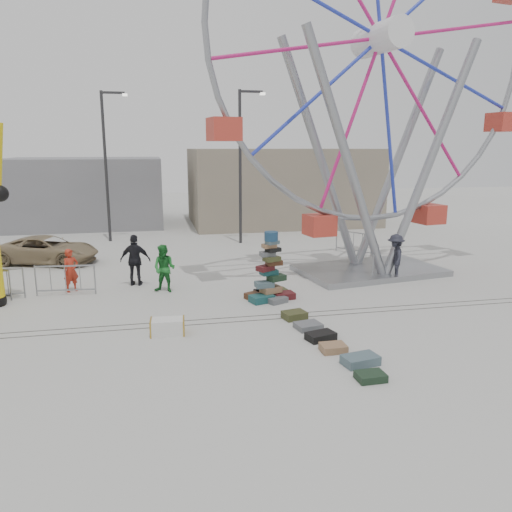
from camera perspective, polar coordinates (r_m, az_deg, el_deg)
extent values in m
plane|color=#9E9E99|center=(14.36, -4.54, -8.49)|extent=(90.00, 90.00, 0.00)
cube|color=#47443F|center=(14.92, -4.84, -7.67)|extent=(40.00, 0.04, 0.01)
cube|color=#47443F|center=(15.29, -5.02, -7.17)|extent=(40.00, 0.04, 0.01)
cube|color=gray|center=(34.53, 2.76, 7.99)|extent=(12.00, 8.00, 5.00)
cube|color=gray|center=(35.72, -18.90, 7.01)|extent=(10.00, 8.00, 4.40)
cylinder|color=#2D2D30|center=(26.76, -1.82, 9.97)|extent=(0.16, 0.16, 8.00)
cube|color=#2D2D30|center=(26.99, -0.56, 18.28)|extent=(1.20, 0.15, 0.12)
cube|color=silver|center=(27.10, 0.75, 18.04)|extent=(0.25, 0.25, 0.12)
cylinder|color=#2D2D30|center=(28.45, -16.78, 9.60)|extent=(0.16, 0.16, 8.00)
cube|color=#2D2D30|center=(28.52, -16.03, 17.51)|extent=(1.20, 0.15, 0.12)
cube|color=silver|center=(28.48, -14.76, 17.38)|extent=(0.25, 0.25, 0.12)
cube|color=#1C5255|center=(16.79, 0.65, -4.89)|extent=(0.89, 0.74, 0.25)
cube|color=#55161A|center=(17.20, 3.19, -4.53)|extent=(0.77, 0.58, 0.23)
cube|color=#4F2C19|center=(17.21, -0.09, -4.54)|extent=(0.80, 0.71, 0.21)
cube|color=#404422|center=(17.59, 2.41, -4.13)|extent=(0.77, 0.60, 0.23)
cube|color=slate|center=(16.76, 2.42, -5.04)|extent=(0.77, 0.67, 0.19)
cube|color=black|center=(17.56, 0.88, -4.19)|extent=(0.69, 0.53, 0.21)
cube|color=#9C724F|center=(17.05, 1.71, -3.83)|extent=(0.79, 0.66, 0.21)
cube|color=slate|center=(16.91, 0.96, -3.26)|extent=(0.64, 0.47, 0.19)
cube|color=#1C3320|center=(17.02, 2.37, -2.49)|extent=(0.70, 0.60, 0.19)
cube|color=#1C5255|center=(17.02, 1.49, -1.86)|extent=(0.64, 0.50, 0.17)
cube|color=#55161A|center=(16.86, 1.06, -1.40)|extent=(0.67, 0.60, 0.17)
cube|color=#4F2C19|center=(16.92, 2.08, -0.75)|extent=(0.56, 0.42, 0.17)
cube|color=#404422|center=(16.74, 1.81, -0.32)|extent=(0.63, 0.53, 0.15)
cube|color=slate|center=(16.77, 1.33, 0.24)|extent=(0.52, 0.37, 0.15)
cube|color=black|center=(16.75, 1.97, 0.72)|extent=(0.57, 0.49, 0.13)
cube|color=#9C724F|center=(16.71, 1.52, 1.16)|extent=(0.51, 0.38, 0.13)
cube|color=slate|center=(16.65, 1.88, 1.56)|extent=(0.52, 0.45, 0.11)
cylinder|color=navy|center=(16.63, 1.75, 2.28)|extent=(0.46, 0.46, 0.31)
sphere|color=black|center=(17.64, -27.22, 6.36)|extent=(0.52, 0.52, 0.52)
cube|color=gray|center=(21.18, 12.82, -1.60)|extent=(6.17, 4.28, 0.23)
cylinder|color=gray|center=(18.75, 10.50, 10.48)|extent=(3.97, 0.96, 9.24)
cylinder|color=gray|center=(20.87, 19.23, 10.17)|extent=(3.97, 0.96, 9.24)
cylinder|color=gray|center=(20.53, 7.49, 10.72)|extent=(3.97, 0.96, 9.24)
cylinder|color=gray|center=(22.48, 15.84, 10.49)|extent=(3.97, 0.96, 9.24)
cylinder|color=white|center=(20.98, 14.08, 23.03)|extent=(1.52, 2.66, 1.14)
torus|color=gray|center=(20.98, 14.08, 23.03)|extent=(13.76, 2.42, 13.90)
cube|color=#B83427|center=(20.86, 13.03, 2.66)|extent=(1.17, 1.17, 0.80)
cube|color=silver|center=(14.19, -10.08, -7.96)|extent=(0.97, 0.61, 0.44)
cube|color=#404422|center=(15.27, 4.41, -6.75)|extent=(0.78, 0.67, 0.23)
cube|color=slate|center=(14.51, 5.99, -7.94)|extent=(0.81, 0.70, 0.17)
cube|color=black|center=(13.75, 7.41, -9.07)|extent=(0.88, 0.68, 0.21)
cube|color=#9C724F|center=(13.06, 8.82, -10.33)|extent=(0.64, 0.50, 0.19)
cube|color=slate|center=(12.44, 11.84, -11.56)|extent=(0.94, 0.67, 0.23)
cube|color=#1C3320|center=(11.73, 12.97, -13.27)|extent=(0.65, 0.49, 0.18)
imported|color=#B12B19|center=(19.06, -20.40, -1.55)|extent=(0.68, 0.63, 1.56)
imported|color=#1B6D27|center=(18.09, -10.43, -1.42)|extent=(1.04, 0.95, 1.72)
imported|color=black|center=(19.17, -13.62, -0.47)|extent=(1.20, 0.69, 1.93)
imported|color=#21222D|center=(20.20, 15.63, -0.12)|extent=(1.01, 1.32, 1.81)
imported|color=#917E5D|center=(24.15, -22.73, 0.66)|extent=(4.83, 3.32, 1.23)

